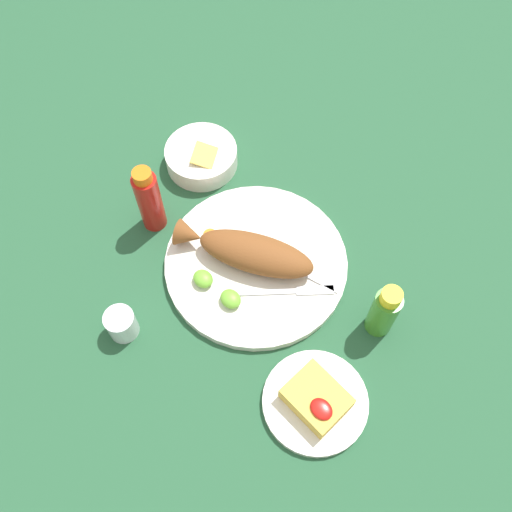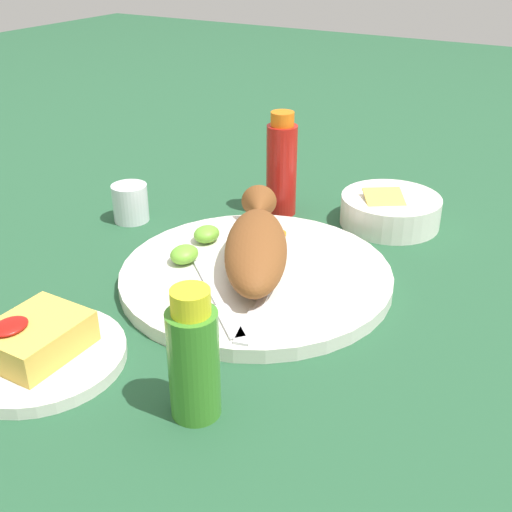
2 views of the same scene
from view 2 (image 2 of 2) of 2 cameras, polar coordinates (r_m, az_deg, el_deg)
The scene contains 15 objects.
ground_plane at distance 0.84m, azimuth 0.00°, elevation -2.30°, with size 4.00×4.00×0.00m, color #235133.
main_plate at distance 0.83m, azimuth 0.00°, elevation -1.76°, with size 0.35×0.35×0.02m, color silver.
fried_fish at distance 0.83m, azimuth 0.03°, elevation 1.06°, with size 0.27×0.19×0.06m.
fork_near at distance 0.75m, azimuth 0.30°, elevation -4.45°, with size 0.18×0.06×0.00m.
fork_far at distance 0.76m, azimuth -3.36°, elevation -4.08°, with size 0.13×0.15×0.00m.
carrot_slice_near at distance 0.92m, azimuth 1.88°, elevation 1.99°, with size 0.03×0.03×0.00m, color orange.
carrot_slice_mid at distance 0.91m, azimuth 1.42°, elevation 1.80°, with size 0.02×0.02×0.00m, color orange.
lime_wedge_main at distance 0.90m, azimuth -4.42°, elevation 1.96°, with size 0.04×0.03×0.02m, color #6BB233.
lime_wedge_side at distance 0.85m, azimuth -6.39°, elevation 0.15°, with size 0.04×0.04×0.02m, color #6BB233.
hot_sauce_bottle_red at distance 1.01m, azimuth 2.29°, elevation 7.94°, with size 0.05×0.05×0.16m.
hot_sauce_bottle_green at distance 0.60m, azimuth -5.57°, elevation -9.01°, with size 0.05×0.05×0.14m.
salt_cup at distance 1.02m, azimuth -11.08°, elevation 4.47°, with size 0.06×0.06×0.06m.
side_plate_fries at distance 0.73m, azimuth -18.62°, elevation -8.46°, with size 0.18×0.18×0.01m, color silver.
fries_pile at distance 0.71m, azimuth -18.99°, elevation -6.81°, with size 0.10×0.08×0.04m.
guacamole_bowl at distance 1.01m, azimuth 11.85°, elevation 4.15°, with size 0.15×0.15×0.06m.
Camera 2 is at (0.63, 0.37, 0.42)m, focal length 45.00 mm.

